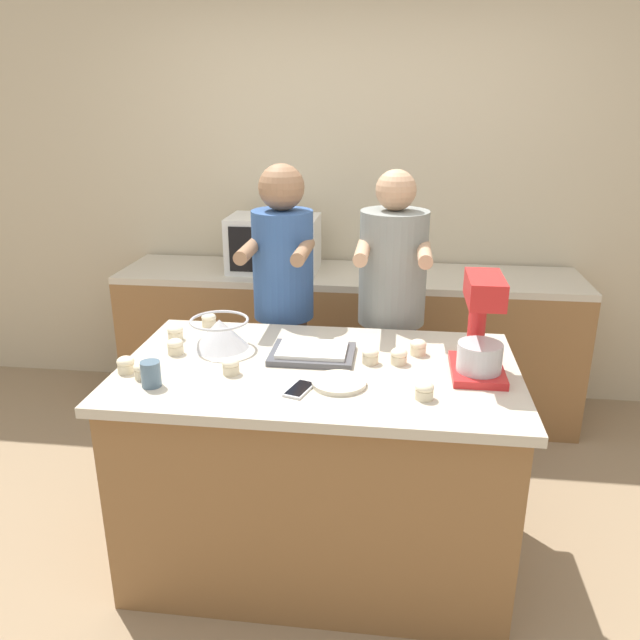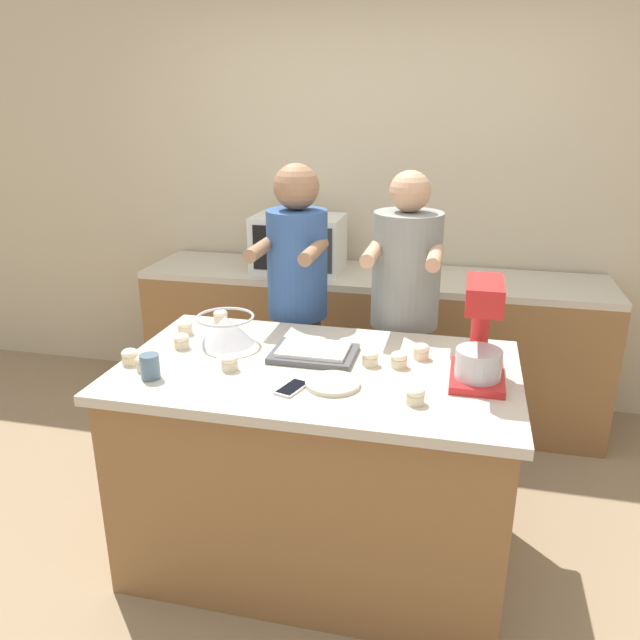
# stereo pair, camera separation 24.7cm
# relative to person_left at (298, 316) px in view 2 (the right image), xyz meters

# --- Properties ---
(ground_plane) EXTENTS (16.00, 16.00, 0.00)m
(ground_plane) POSITION_rel_person_left_xyz_m (0.26, -0.66, -0.87)
(ground_plane) COLOR #937A5B
(back_wall) EXTENTS (10.00, 0.06, 2.70)m
(back_wall) POSITION_rel_person_left_xyz_m (0.26, 1.10, 0.48)
(back_wall) COLOR beige
(back_wall) RESTS_ON ground_plane
(island_counter) EXTENTS (1.58, 0.92, 0.90)m
(island_counter) POSITION_rel_person_left_xyz_m (0.26, -0.66, -0.42)
(island_counter) COLOR olive
(island_counter) RESTS_ON ground_plane
(back_counter) EXTENTS (2.80, 0.60, 0.91)m
(back_counter) POSITION_rel_person_left_xyz_m (0.26, 0.75, -0.42)
(back_counter) COLOR olive
(back_counter) RESTS_ON ground_plane
(person_left) EXTENTS (0.32, 0.49, 1.63)m
(person_left) POSITION_rel_person_left_xyz_m (0.00, 0.00, 0.00)
(person_left) COLOR brown
(person_left) RESTS_ON ground_plane
(person_right) EXTENTS (0.34, 0.50, 1.61)m
(person_right) POSITION_rel_person_left_xyz_m (0.54, 0.00, -0.03)
(person_right) COLOR #33384C
(person_right) RESTS_ON ground_plane
(stand_mixer) EXTENTS (0.20, 0.30, 0.40)m
(stand_mixer) POSITION_rel_person_left_xyz_m (0.88, -0.65, 0.20)
(stand_mixer) COLOR red
(stand_mixer) RESTS_ON island_counter
(mixing_bowl) EXTENTS (0.25, 0.25, 0.13)m
(mixing_bowl) POSITION_rel_person_left_xyz_m (-0.18, -0.51, 0.10)
(mixing_bowl) COLOR #BCBCC1
(mixing_bowl) RESTS_ON island_counter
(baking_tray) EXTENTS (0.34, 0.25, 0.04)m
(baking_tray) POSITION_rel_person_left_xyz_m (0.22, -0.57, 0.05)
(baking_tray) COLOR #4C4C51
(baking_tray) RESTS_ON island_counter
(microwave_oven) EXTENTS (0.54, 0.36, 0.33)m
(microwave_oven) POSITION_rel_person_left_xyz_m (-0.19, 0.74, 0.21)
(microwave_oven) COLOR silver
(microwave_oven) RESTS_ON back_counter
(cell_phone) EXTENTS (0.11, 0.16, 0.01)m
(cell_phone) POSITION_rel_person_left_xyz_m (0.22, -0.89, 0.04)
(cell_phone) COLOR silver
(cell_phone) RESTS_ON island_counter
(drinking_glass) EXTENTS (0.07, 0.07, 0.10)m
(drinking_glass) POSITION_rel_person_left_xyz_m (-0.33, -0.92, 0.08)
(drinking_glass) COLOR slate
(drinking_glass) RESTS_ON island_counter
(small_plate) EXTENTS (0.21, 0.21, 0.02)m
(small_plate) POSITION_rel_person_left_xyz_m (0.36, -0.82, 0.04)
(small_plate) COLOR beige
(small_plate) RESTS_ON island_counter
(cupcake_0) EXTENTS (0.07, 0.07, 0.07)m
(cupcake_0) POSITION_rel_person_left_xyz_m (-0.39, -0.85, 0.06)
(cupcake_0) COLOR beige
(cupcake_0) RESTS_ON island_counter
(cupcake_1) EXTENTS (0.07, 0.07, 0.07)m
(cupcake_1) POSITION_rel_person_left_xyz_m (-0.07, -0.78, 0.06)
(cupcake_1) COLOR beige
(cupcake_1) RESTS_ON island_counter
(cupcake_2) EXTENTS (0.07, 0.07, 0.07)m
(cupcake_2) POSITION_rel_person_left_xyz_m (-0.35, -0.61, 0.06)
(cupcake_2) COLOR beige
(cupcake_2) RESTS_ON island_counter
(cupcake_3) EXTENTS (0.07, 0.07, 0.07)m
(cupcake_3) POSITION_rel_person_left_xyz_m (0.67, -0.90, 0.06)
(cupcake_3) COLOR beige
(cupcake_3) RESTS_ON island_counter
(cupcake_4) EXTENTS (0.07, 0.07, 0.07)m
(cupcake_4) POSITION_rel_person_left_xyz_m (0.66, -0.49, 0.06)
(cupcake_4) COLOR beige
(cupcake_4) RESTS_ON island_counter
(cupcake_5) EXTENTS (0.07, 0.07, 0.07)m
(cupcake_5) POSITION_rel_person_left_xyz_m (-0.41, -0.45, 0.06)
(cupcake_5) COLOR beige
(cupcake_5) RESTS_ON island_counter
(cupcake_6) EXTENTS (0.07, 0.07, 0.07)m
(cupcake_6) POSITION_rel_person_left_xyz_m (0.47, -0.60, 0.06)
(cupcake_6) COLOR beige
(cupcake_6) RESTS_ON island_counter
(cupcake_7) EXTENTS (0.07, 0.07, 0.07)m
(cupcake_7) POSITION_rel_person_left_xyz_m (-0.31, -0.27, 0.06)
(cupcake_7) COLOR beige
(cupcake_7) RESTS_ON island_counter
(cupcake_8) EXTENTS (0.07, 0.07, 0.07)m
(cupcake_8) POSITION_rel_person_left_xyz_m (-0.48, -0.81, 0.06)
(cupcake_8) COLOR beige
(cupcake_8) RESTS_ON island_counter
(cupcake_9) EXTENTS (0.07, 0.07, 0.07)m
(cupcake_9) POSITION_rel_person_left_xyz_m (0.58, -0.59, 0.06)
(cupcake_9) COLOR beige
(cupcake_9) RESTS_ON island_counter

